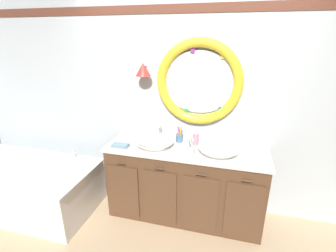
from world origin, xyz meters
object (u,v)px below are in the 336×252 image
Objects in this scene: toothbrush_holder_right at (191,151)px; folded_hand_towel at (120,145)px; toothbrush_holder_left at (179,137)px; sink_basin_left at (154,141)px; sink_basin_right at (219,148)px; soap_dispenser at (196,139)px; bathtub at (26,182)px.

folded_hand_towel is at bearing 178.35° from toothbrush_holder_right.
toothbrush_holder_left reaches higher than toothbrush_holder_right.
sink_basin_left is 0.31m from toothbrush_holder_left.
sink_basin_left is 0.72m from sink_basin_right.
sink_basin_left is 0.47m from soap_dispenser.
toothbrush_holder_left is 0.21m from soap_dispenser.
sink_basin_left is at bearing 18.90° from folded_hand_towel.
folded_hand_towel is (-0.81, -0.26, -0.06)m from soap_dispenser.
sink_basin_right is 0.30m from soap_dispenser.
sink_basin_left is 2.69× the size of soap_dispenser.
sink_basin_right is (0.72, -0.00, 0.00)m from sink_basin_left.
bathtub is 10.57× the size of soap_dispenser.
folded_hand_towel is at bearing -161.10° from sink_basin_left.
bathtub is 8.09× the size of toothbrush_holder_right.
sink_basin_left is 0.39m from folded_hand_towel.
soap_dispenser reaches higher than bathtub.
toothbrush_holder_left is at bearing 27.01° from folded_hand_towel.
toothbrush_holder_right reaches higher than soap_dispenser.
sink_basin_left is (1.58, 0.34, 0.60)m from bathtub.
sink_basin_left is at bearing 180.00° from sink_basin_right.
toothbrush_holder_left is 1.11× the size of folded_hand_towel.
toothbrush_holder_left is (-0.47, 0.19, -0.01)m from sink_basin_right.
sink_basin_right is 2.21× the size of folded_hand_towel.
sink_basin_right is 2.67× the size of soap_dispenser.
sink_basin_right is 2.04× the size of toothbrush_holder_right.
toothbrush_holder_right is (-0.27, -0.15, 0.00)m from sink_basin_right.
soap_dispenser is at bearing 17.96° from folded_hand_towel.
folded_hand_towel is at bearing -162.04° from soap_dispenser.
sink_basin_right is 0.31m from toothbrush_holder_right.
soap_dispenser reaches higher than folded_hand_towel.
soap_dispenser is at bearing 88.44° from toothbrush_holder_right.
folded_hand_towel is (-0.80, 0.02, -0.04)m from toothbrush_holder_right.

